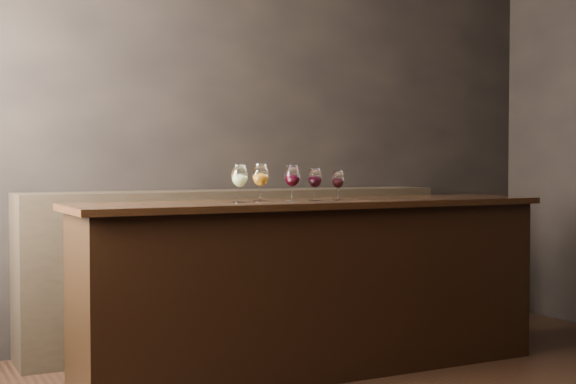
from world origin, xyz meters
name	(u,v)px	position (x,y,z in m)	size (l,w,h in m)	color
room_shell	(372,23)	(-0.23, 0.11, 1.81)	(5.02, 4.52, 2.81)	black
bar_counter	(315,289)	(0.08, 1.18, 0.48)	(2.72, 0.59, 0.95)	black
bar_top	(315,203)	(0.08, 1.18, 0.97)	(2.81, 0.65, 0.04)	black
back_bar_shelf	(238,267)	(-0.03, 2.03, 0.51)	(2.84, 0.40, 1.02)	black
glass_white	(240,177)	(-0.40, 1.15, 1.13)	(0.09, 0.09, 0.21)	white
glass_amber	(261,176)	(-0.25, 1.22, 1.13)	(0.09, 0.09, 0.21)	white
glass_red_a	(292,177)	(-0.09, 1.14, 1.12)	(0.09, 0.09, 0.20)	white
glass_red_b	(315,178)	(0.06, 1.14, 1.12)	(0.08, 0.08, 0.19)	white
glass_red_c	(338,180)	(0.22, 1.15, 1.10)	(0.07, 0.07, 0.17)	white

